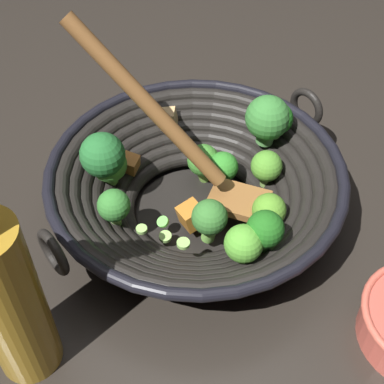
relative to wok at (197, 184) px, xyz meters
The scene contains 3 objects.
ground_plane 0.06m from the wok, ahead, with size 4.00×4.00×0.00m, color #28231E.
wok is the anchor object (origin of this frame).
cooking_oil_bottle 0.26m from the wok, ahead, with size 0.06×0.06×0.26m.
Camera 1 is at (0.33, 0.31, 0.53)m, focal length 50.97 mm.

